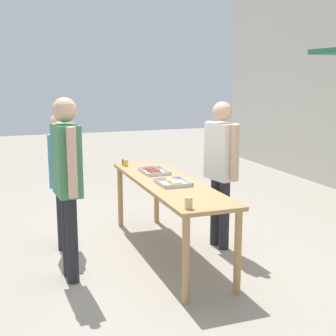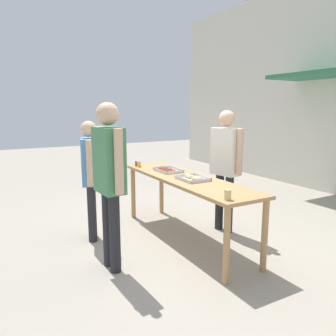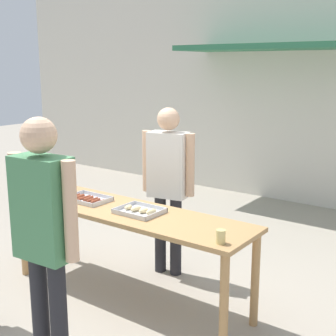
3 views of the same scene
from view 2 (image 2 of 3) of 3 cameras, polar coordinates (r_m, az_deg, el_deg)
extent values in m
plane|color=#A39989|center=(4.60, 3.04, -12.22)|extent=(24.00, 24.00, 0.00)
cube|color=tan|center=(4.35, 3.14, -1.90)|extent=(2.50, 0.65, 0.04)
cylinder|color=tan|center=(5.36, -6.08, -4.34)|extent=(0.07, 0.07, 0.82)
cylinder|color=tan|center=(3.42, 10.17, -13.17)|extent=(0.07, 0.07, 0.82)
cylinder|color=tan|center=(5.57, -1.14, -3.70)|extent=(0.07, 0.07, 0.82)
cylinder|color=tan|center=(3.75, 16.46, -11.27)|extent=(0.07, 0.07, 0.82)
cube|color=silver|center=(4.75, 0.00, -0.55)|extent=(0.42, 0.29, 0.01)
cube|color=silver|center=(4.68, -1.50, -0.45)|extent=(0.42, 0.01, 0.03)
cube|color=silver|center=(4.81, 1.46, -0.14)|extent=(0.42, 0.01, 0.03)
cube|color=silver|center=(4.92, -1.17, 0.10)|extent=(0.01, 0.29, 0.03)
cube|color=silver|center=(4.57, 1.26, -0.71)|extent=(0.01, 0.29, 0.03)
cylinder|color=brown|center=(4.89, -0.99, -0.04)|extent=(0.03, 0.12, 0.02)
cylinder|color=brown|center=(4.84, -0.67, -0.11)|extent=(0.03, 0.12, 0.03)
cylinder|color=brown|center=(4.80, -0.25, -0.24)|extent=(0.04, 0.15, 0.03)
cylinder|color=brown|center=(4.74, 0.03, -0.34)|extent=(0.04, 0.13, 0.03)
cylinder|color=brown|center=(4.70, 0.44, -0.47)|extent=(0.03, 0.14, 0.02)
cylinder|color=brown|center=(4.65, 0.62, -0.58)|extent=(0.03, 0.13, 0.02)
cylinder|color=brown|center=(4.60, 0.97, -0.70)|extent=(0.04, 0.13, 0.02)
cube|color=silver|center=(4.21, 4.32, -2.01)|extent=(0.39, 0.32, 0.01)
cube|color=silver|center=(4.12, 2.51, -1.95)|extent=(0.39, 0.01, 0.03)
cube|color=silver|center=(4.29, 6.05, -1.51)|extent=(0.39, 0.01, 0.03)
cube|color=silver|center=(4.36, 2.95, -1.27)|extent=(0.01, 0.32, 0.03)
cube|color=silver|center=(4.05, 5.80, -2.21)|extent=(0.01, 0.32, 0.03)
ellipsoid|color=beige|center=(4.31, 3.36, -1.37)|extent=(0.06, 0.10, 0.04)
ellipsoid|color=beige|center=(4.24, 4.08, -1.55)|extent=(0.07, 0.12, 0.04)
ellipsoid|color=beige|center=(4.17, 4.76, -1.76)|extent=(0.07, 0.11, 0.04)
ellipsoid|color=beige|center=(4.09, 5.38, -1.93)|extent=(0.08, 0.12, 0.05)
cylinder|color=#B22319|center=(5.21, -5.42, 0.77)|extent=(0.06, 0.06, 0.08)
cylinder|color=#B2B2B7|center=(5.20, -5.43, 1.23)|extent=(0.06, 0.06, 0.01)
cylinder|color=gold|center=(5.13, -5.08, 0.62)|extent=(0.06, 0.06, 0.08)
cylinder|color=#B2B2B7|center=(5.12, -5.09, 1.09)|extent=(0.06, 0.06, 0.01)
cylinder|color=#DBC67A|center=(3.34, 10.35, -4.59)|extent=(0.07, 0.07, 0.11)
cylinder|color=#232328|center=(4.89, 8.94, -5.78)|extent=(0.12, 0.12, 0.84)
cylinder|color=#232328|center=(4.78, 10.55, -6.21)|extent=(0.12, 0.12, 0.84)
cube|color=silver|center=(4.68, 10.02, 2.84)|extent=(0.43, 0.29, 0.66)
sphere|color=#DBAD89|center=(4.64, 10.20, 8.49)|extent=(0.23, 0.23, 0.23)
cylinder|color=#DBAD89|center=(4.84, 7.83, 3.33)|extent=(0.09, 0.09, 0.63)
cylinder|color=#DBAD89|center=(4.53, 12.37, 2.72)|extent=(0.09, 0.09, 0.63)
cylinder|color=#232328|center=(4.51, -13.08, -7.76)|extent=(0.12, 0.12, 0.77)
cylinder|color=#232328|center=(4.67, -13.08, -7.11)|extent=(0.12, 0.12, 0.77)
cube|color=#5193D1|center=(4.43, -13.45, 1.12)|extent=(0.43, 0.31, 0.61)
sphere|color=#DBAD89|center=(4.39, -13.68, 6.62)|extent=(0.21, 0.21, 0.21)
cylinder|color=#DBAD89|center=(4.20, -13.47, 0.82)|extent=(0.09, 0.09, 0.58)
cylinder|color=#DBAD89|center=(4.66, -13.44, 1.76)|extent=(0.09, 0.09, 0.58)
cylinder|color=#232328|center=(3.64, -9.27, -11.19)|extent=(0.12, 0.12, 0.88)
cylinder|color=#232328|center=(3.80, -10.40, -10.30)|extent=(0.12, 0.12, 0.88)
cube|color=#478456|center=(3.51, -10.24, 1.33)|extent=(0.42, 0.25, 0.70)
sphere|color=#DBAD89|center=(3.47, -10.50, 9.26)|extent=(0.24, 0.24, 0.24)
cylinder|color=#DBAD89|center=(3.29, -8.57, 1.07)|extent=(0.09, 0.09, 0.66)
cylinder|color=#DBAD89|center=(3.74, -11.73, 2.08)|extent=(0.09, 0.09, 0.66)
camera|label=1|loc=(1.37, 129.14, 4.41)|focal=50.00mm
camera|label=3|loc=(1.23, -74.21, 21.13)|focal=50.00mm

